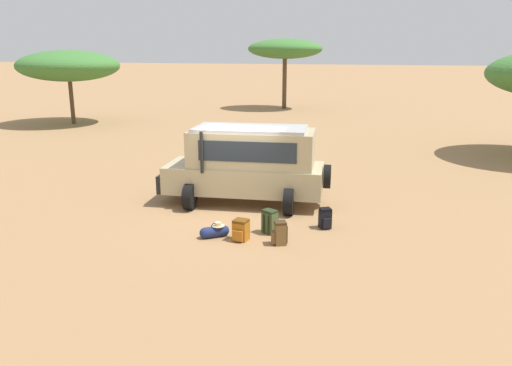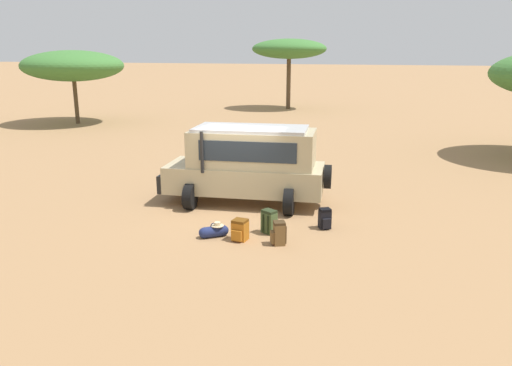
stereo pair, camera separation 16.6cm
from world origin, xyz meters
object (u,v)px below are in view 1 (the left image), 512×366
at_px(backpack_cluster_center, 270,222).
at_px(backpack_outermost, 280,233).
at_px(backpack_near_rear_wheel, 241,230).
at_px(acacia_tree_left_mid, 285,49).
at_px(backpack_beside_front_wheel, 325,219).
at_px(safari_vehicle, 248,163).
at_px(duffel_bag_low_black_case, 215,231).
at_px(acacia_tree_far_left, 68,66).

distance_m(backpack_cluster_center, backpack_outermost, 0.84).
height_order(backpack_near_rear_wheel, acacia_tree_left_mid, acacia_tree_left_mid).
bearing_deg(backpack_beside_front_wheel, acacia_tree_left_mid, 105.74).
relative_size(backpack_outermost, acacia_tree_left_mid, 0.10).
xyz_separation_m(backpack_outermost, acacia_tree_left_mid, (-6.92, 29.27, 4.51)).
distance_m(backpack_beside_front_wheel, acacia_tree_left_mid, 29.20).
relative_size(backpack_beside_front_wheel, backpack_near_rear_wheel, 1.03).
bearing_deg(backpack_beside_front_wheel, backpack_near_rear_wheel, -141.91).
bearing_deg(safari_vehicle, backpack_near_rear_wheel, -75.71).
bearing_deg(backpack_cluster_center, safari_vehicle, 119.66).
height_order(safari_vehicle, backpack_outermost, safari_vehicle).
relative_size(backpack_beside_front_wheel, duffel_bag_low_black_case, 0.81).
height_order(backpack_cluster_center, duffel_bag_low_black_case, backpack_cluster_center).
relative_size(backpack_cluster_center, acacia_tree_left_mid, 0.11).
bearing_deg(backpack_outermost, acacia_tree_left_mid, 103.31).
bearing_deg(backpack_near_rear_wheel, backpack_outermost, 0.62).
xyz_separation_m(safari_vehicle, duffel_bag_low_black_case, (0.08, -3.14, -1.14)).
xyz_separation_m(safari_vehicle, backpack_outermost, (1.83, -3.14, -1.00)).
height_order(backpack_cluster_center, acacia_tree_far_left, acacia_tree_far_left).
height_order(backpack_cluster_center, backpack_outermost, backpack_cluster_center).
relative_size(acacia_tree_far_left, acacia_tree_left_mid, 1.08).
bearing_deg(backpack_beside_front_wheel, duffel_bag_low_black_case, -150.57).
relative_size(safari_vehicle, acacia_tree_far_left, 0.83).
height_order(safari_vehicle, backpack_beside_front_wheel, safari_vehicle).
relative_size(backpack_beside_front_wheel, acacia_tree_left_mid, 0.09).
height_order(safari_vehicle, duffel_bag_low_black_case, safari_vehicle).
bearing_deg(backpack_cluster_center, acacia_tree_far_left, 138.03).
bearing_deg(acacia_tree_far_left, safari_vehicle, -39.59).
bearing_deg(acacia_tree_far_left, backpack_near_rear_wheel, -44.17).
distance_m(backpack_near_rear_wheel, backpack_outermost, 1.03).
height_order(backpack_cluster_center, backpack_near_rear_wheel, backpack_cluster_center).
relative_size(backpack_cluster_center, backpack_outermost, 1.07).
xyz_separation_m(safari_vehicle, acacia_tree_left_mid, (-5.09, 26.13, 3.51)).
bearing_deg(duffel_bag_low_black_case, backpack_cluster_center, 28.29).
height_order(backpack_outermost, acacia_tree_left_mid, acacia_tree_left_mid).
xyz_separation_m(backpack_cluster_center, acacia_tree_far_left, (-17.80, 16.01, 3.42)).
distance_m(backpack_cluster_center, acacia_tree_far_left, 24.19).
bearing_deg(backpack_near_rear_wheel, duffel_bag_low_black_case, 178.75).
relative_size(backpack_beside_front_wheel, backpack_cluster_center, 0.88).
bearing_deg(acacia_tree_left_mid, backpack_near_rear_wheel, -78.62).
bearing_deg(safari_vehicle, duffel_bag_low_black_case, -88.55).
bearing_deg(backpack_near_rear_wheel, backpack_cluster_center, 50.97).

